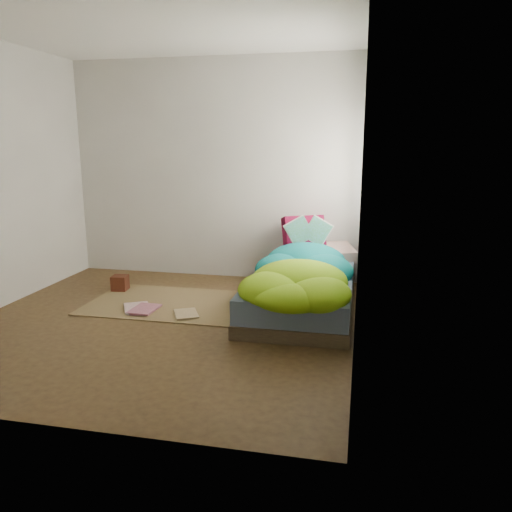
{
  "coord_description": "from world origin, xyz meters",
  "views": [
    {
      "loc": [
        1.76,
        -4.07,
        1.62
      ],
      "look_at": [
        0.74,
        0.75,
        0.5
      ],
      "focal_mm": 35.0,
      "sensor_mm": 36.0,
      "label": 1
    }
  ],
  "objects_px": {
    "floor_book_b": "(133,309)",
    "wooden_box": "(120,283)",
    "open_book": "(309,222)",
    "pillow_magenta": "(304,237)",
    "bed": "(302,291)",
    "floor_book_a": "(124,309)"
  },
  "relations": [
    {
      "from": "wooden_box",
      "to": "pillow_magenta",
      "type": "bearing_deg",
      "value": 18.01
    },
    {
      "from": "floor_book_b",
      "to": "floor_book_a",
      "type": "bearing_deg",
      "value": -155.49
    },
    {
      "from": "pillow_magenta",
      "to": "wooden_box",
      "type": "height_order",
      "value": "pillow_magenta"
    },
    {
      "from": "wooden_box",
      "to": "open_book",
      "type": "bearing_deg",
      "value": 7.95
    },
    {
      "from": "floor_book_b",
      "to": "wooden_box",
      "type": "bearing_deg",
      "value": 128.56
    },
    {
      "from": "pillow_magenta",
      "to": "floor_book_b",
      "type": "distance_m",
      "value": 2.06
    },
    {
      "from": "open_book",
      "to": "wooden_box",
      "type": "height_order",
      "value": "open_book"
    },
    {
      "from": "wooden_box",
      "to": "floor_book_b",
      "type": "relative_size",
      "value": 0.51
    },
    {
      "from": "pillow_magenta",
      "to": "floor_book_b",
      "type": "xyz_separation_m",
      "value": [
        -1.53,
        -1.26,
        -0.55
      ]
    },
    {
      "from": "floor_book_b",
      "to": "open_book",
      "type": "bearing_deg",
      "value": 31.76
    },
    {
      "from": "pillow_magenta",
      "to": "floor_book_b",
      "type": "bearing_deg",
      "value": -168.26
    },
    {
      "from": "bed",
      "to": "pillow_magenta",
      "type": "height_order",
      "value": "pillow_magenta"
    },
    {
      "from": "open_book",
      "to": "wooden_box",
      "type": "relative_size",
      "value": 2.51
    },
    {
      "from": "bed",
      "to": "open_book",
      "type": "height_order",
      "value": "open_book"
    },
    {
      "from": "bed",
      "to": "open_book",
      "type": "bearing_deg",
      "value": 89.47
    },
    {
      "from": "bed",
      "to": "wooden_box",
      "type": "relative_size",
      "value": 12.2
    },
    {
      "from": "open_book",
      "to": "floor_book_a",
      "type": "distance_m",
      "value": 2.09
    },
    {
      "from": "bed",
      "to": "pillow_magenta",
      "type": "distance_m",
      "value": 0.89
    },
    {
      "from": "bed",
      "to": "pillow_magenta",
      "type": "xyz_separation_m",
      "value": [
        -0.08,
        0.79,
        0.41
      ]
    },
    {
      "from": "wooden_box",
      "to": "floor_book_b",
      "type": "distance_m",
      "value": 0.77
    },
    {
      "from": "bed",
      "to": "floor_book_a",
      "type": "xyz_separation_m",
      "value": [
        -1.69,
        -0.5,
        -0.14
      ]
    },
    {
      "from": "open_book",
      "to": "floor_book_a",
      "type": "bearing_deg",
      "value": -160.61
    }
  ]
}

